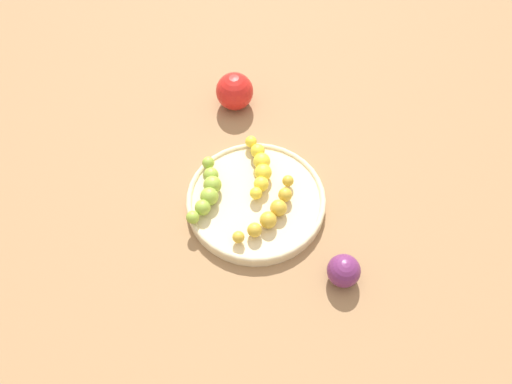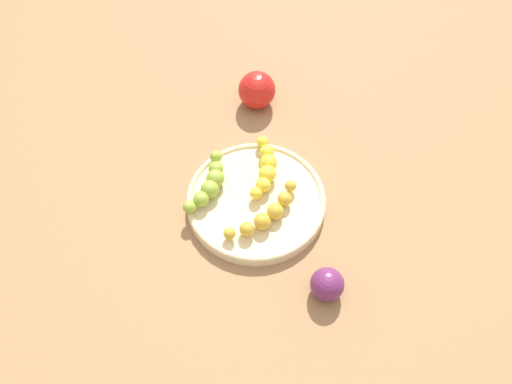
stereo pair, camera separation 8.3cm
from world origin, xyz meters
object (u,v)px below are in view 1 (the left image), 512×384
Objects in this scene: banana_green at (208,190)px; apple_red at (235,91)px; fruit_bowl at (256,200)px; banana_yellow at (260,167)px; plum_purple at (344,271)px; banana_spotted at (271,212)px.

apple_red reaches higher than banana_green.
fruit_bowl is 1.84× the size of banana_green.
banana_yellow is (0.06, 0.08, -0.00)m from banana_green.
apple_red is at bearing 90.30° from banana_green.
fruit_bowl is at bearing -54.39° from apple_red.
fruit_bowl is 3.29× the size of apple_red.
banana_yellow is 0.18m from apple_red.
fruit_bowl is at bearing -102.21° from banana_yellow.
banana_yellow is at bearing 149.39° from plum_purple.
apple_red reaches higher than banana_yellow.
banana_spotted is at bearing -84.17° from banana_yellow.
fruit_bowl is 0.08m from banana_green.
plum_purple is (0.20, -0.12, -0.01)m from banana_yellow.
apple_red is (-0.12, 0.14, 0.00)m from banana_yellow.
plum_purple is 0.72× the size of apple_red.
apple_red is (-0.32, 0.26, 0.01)m from plum_purple.
banana_green is 0.10m from banana_yellow.
banana_yellow reaches higher than fruit_bowl.
apple_red is (-0.06, 0.22, 0.00)m from banana_green.
banana_green reaches higher than banana_spotted.
plum_purple reaches higher than banana_green.
banana_yellow is at bearing 108.36° from fruit_bowl.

